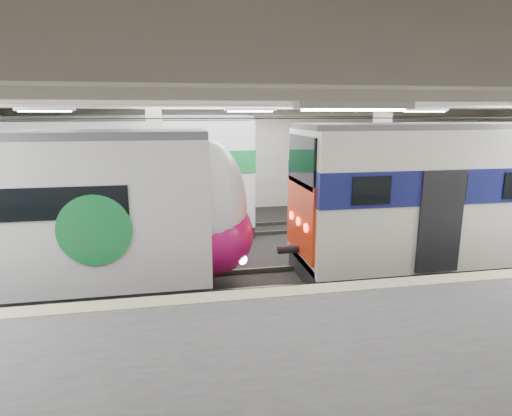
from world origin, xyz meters
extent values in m
cube|color=black|center=(0.00, 0.00, -0.05)|extent=(36.00, 24.00, 0.10)
cube|color=silver|center=(0.00, 0.00, 5.55)|extent=(36.00, 24.00, 0.20)
cube|color=beige|center=(0.00, 10.00, 2.75)|extent=(30.00, 0.10, 5.50)
cube|color=#BFB887|center=(0.00, -3.25, 1.11)|extent=(30.00, 0.50, 0.02)
cube|color=beige|center=(-3.00, 3.00, 2.75)|extent=(0.50, 0.50, 5.50)
cube|color=beige|center=(5.00, 3.00, 2.75)|extent=(0.50, 0.50, 5.50)
cube|color=beige|center=(0.00, 0.00, 5.25)|extent=(30.00, 18.00, 0.50)
cube|color=#59544C|center=(0.00, 0.00, 0.08)|extent=(30.00, 1.52, 0.16)
cube|color=#59544C|center=(0.00, 5.50, 0.08)|extent=(30.00, 1.52, 0.16)
cylinder|color=black|center=(0.00, 0.00, 4.70)|extent=(30.00, 0.03, 0.03)
cylinder|color=black|center=(0.00, 5.50, 4.70)|extent=(30.00, 0.03, 0.03)
cube|color=white|center=(0.00, -2.00, 4.92)|extent=(26.00, 8.40, 0.12)
ellipsoid|color=silver|center=(-1.57, 0.00, 2.35)|extent=(2.19, 2.70, 3.64)
ellipsoid|color=#B30E58|center=(-1.45, 0.00, 1.54)|extent=(2.32, 2.76, 2.23)
cylinder|color=#17833A|center=(-4.29, -1.41, 2.17)|extent=(1.71, 0.06, 1.71)
cube|color=silver|center=(7.97, 0.00, 2.44)|extent=(13.65, 2.99, 3.89)
cube|color=navy|center=(7.97, 0.00, 2.91)|extent=(13.69, 3.05, 0.95)
cube|color=red|center=(1.11, 0.00, 1.90)|extent=(0.08, 2.54, 2.14)
cube|color=black|center=(1.11, 0.00, 3.53)|extent=(0.08, 2.39, 1.40)
cube|color=black|center=(7.97, 0.00, 0.35)|extent=(13.65, 2.10, 0.70)
cube|color=silver|center=(-6.93, 5.50, 2.53)|extent=(14.99, 3.34, 4.05)
cube|color=#17833A|center=(-6.93, 5.50, 3.06)|extent=(15.04, 3.41, 0.85)
cube|color=#4C4C51|center=(-6.93, 5.50, 4.66)|extent=(14.98, 2.81, 0.16)
cube|color=black|center=(-6.93, 5.50, 0.30)|extent=(14.99, 3.02, 0.60)
camera|label=1|loc=(-2.38, -11.52, 4.85)|focal=30.00mm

